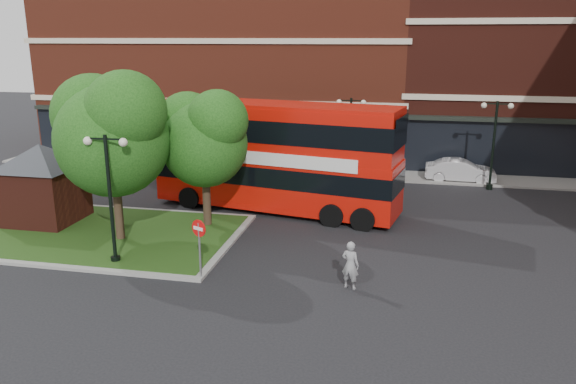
% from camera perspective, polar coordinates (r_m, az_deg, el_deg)
% --- Properties ---
extents(ground, '(120.00, 120.00, 0.00)m').
position_cam_1_polar(ground, '(20.53, -3.56, -8.70)').
color(ground, black).
rests_on(ground, ground).
extents(pavement_far, '(44.00, 3.00, 0.12)m').
position_cam_1_polar(pavement_far, '(35.89, 3.34, 2.05)').
color(pavement_far, slate).
rests_on(pavement_far, ground).
extents(terrace_far_left, '(26.00, 12.00, 14.00)m').
position_cam_1_polar(terrace_far_left, '(44.03, -5.66, 13.63)').
color(terrace_far_left, maroon).
rests_on(terrace_far_left, ground).
extents(terrace_far_right, '(18.00, 12.00, 16.00)m').
position_cam_1_polar(terrace_far_right, '(42.98, 24.50, 13.64)').
color(terrace_far_right, '#471911').
rests_on(terrace_far_right, ground).
extents(traffic_island, '(12.60, 7.60, 0.15)m').
position_cam_1_polar(traffic_island, '(26.12, -19.01, -3.99)').
color(traffic_island, gray).
rests_on(traffic_island, ground).
extents(kiosk, '(6.51, 6.51, 3.60)m').
position_cam_1_polar(kiosk, '(27.93, -23.70, 1.59)').
color(kiosk, '#471911').
rests_on(kiosk, traffic_island).
extents(tree_island_west, '(5.40, 4.71, 7.21)m').
position_cam_1_polar(tree_island_west, '(23.94, -17.60, 6.11)').
color(tree_island_west, '#2D2116').
rests_on(tree_island_west, ground).
extents(tree_island_east, '(4.46, 3.90, 6.29)m').
position_cam_1_polar(tree_island_east, '(25.00, -8.64, 5.75)').
color(tree_island_east, '#2D2116').
rests_on(tree_island_east, ground).
extents(lamp_island, '(1.72, 0.36, 5.00)m').
position_cam_1_polar(lamp_island, '(21.79, -17.65, -0.08)').
color(lamp_island, black).
rests_on(lamp_island, ground).
extents(lamp_far_left, '(1.72, 0.36, 5.00)m').
position_cam_1_polar(lamp_far_left, '(33.15, 6.34, 5.74)').
color(lamp_far_left, black).
rests_on(lamp_far_left, ground).
extents(lamp_far_right, '(1.72, 0.36, 5.00)m').
position_cam_1_polar(lamp_far_right, '(33.38, 20.18, 4.95)').
color(lamp_far_right, black).
rests_on(lamp_far_right, ground).
extents(bus, '(12.55, 5.07, 4.67)m').
position_cam_1_polar(bus, '(27.54, -1.31, 4.33)').
color(bus, red).
rests_on(bus, ground).
extents(woman, '(0.72, 0.59, 1.72)m').
position_cam_1_polar(woman, '(19.49, 6.35, -7.39)').
color(woman, gray).
rests_on(woman, ground).
extents(car_silver, '(4.83, 2.45, 1.58)m').
position_cam_1_polar(car_silver, '(34.96, -3.35, 2.91)').
color(car_silver, '#B6B8BD').
rests_on(car_silver, ground).
extents(car_white, '(4.14, 1.56, 1.35)m').
position_cam_1_polar(car_white, '(35.08, 17.10, 2.09)').
color(car_white, silver).
rests_on(car_white, ground).
extents(no_entry_sign, '(0.59, 0.30, 2.25)m').
position_cam_1_polar(no_entry_sign, '(20.02, -9.01, -4.57)').
color(no_entry_sign, slate).
rests_on(no_entry_sign, ground).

